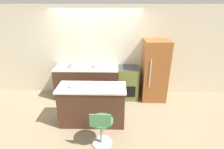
{
  "coord_description": "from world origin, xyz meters",
  "views": [
    {
      "loc": [
        0.58,
        -4.33,
        2.62
      ],
      "look_at": [
        0.48,
        -0.29,
        0.97
      ],
      "focal_mm": 28.0,
      "sensor_mm": 36.0,
      "label": 1
    }
  ],
  "objects_px": {
    "stool_chair": "(101,127)",
    "kettle": "(72,64)",
    "refrigerator": "(154,71)",
    "mixing_bowl": "(95,66)",
    "oven_range": "(128,83)"
  },
  "relations": [
    {
      "from": "refrigerator",
      "to": "kettle",
      "type": "relative_size",
      "value": 7.64
    },
    {
      "from": "stool_chair",
      "to": "mixing_bowl",
      "type": "height_order",
      "value": "mixing_bowl"
    },
    {
      "from": "oven_range",
      "to": "refrigerator",
      "type": "relative_size",
      "value": 0.54
    },
    {
      "from": "oven_range",
      "to": "kettle",
      "type": "height_order",
      "value": "kettle"
    },
    {
      "from": "refrigerator",
      "to": "mixing_bowl",
      "type": "bearing_deg",
      "value": 178.88
    },
    {
      "from": "refrigerator",
      "to": "oven_range",
      "type": "bearing_deg",
      "value": 177.41
    },
    {
      "from": "refrigerator",
      "to": "stool_chair",
      "type": "xyz_separation_m",
      "value": [
        -1.35,
        -1.9,
        -0.46
      ]
    },
    {
      "from": "kettle",
      "to": "refrigerator",
      "type": "bearing_deg",
      "value": -0.81
    },
    {
      "from": "stool_chair",
      "to": "kettle",
      "type": "bearing_deg",
      "value": 116.91
    },
    {
      "from": "kettle",
      "to": "mixing_bowl",
      "type": "height_order",
      "value": "kettle"
    },
    {
      "from": "oven_range",
      "to": "mixing_bowl",
      "type": "xyz_separation_m",
      "value": [
        -0.94,
        -0.0,
        0.51
      ]
    },
    {
      "from": "refrigerator",
      "to": "kettle",
      "type": "bearing_deg",
      "value": 179.19
    },
    {
      "from": "stool_chair",
      "to": "mixing_bowl",
      "type": "bearing_deg",
      "value": 99.48
    },
    {
      "from": "refrigerator",
      "to": "mixing_bowl",
      "type": "relative_size",
      "value": 8.59
    },
    {
      "from": "oven_range",
      "to": "stool_chair",
      "type": "height_order",
      "value": "oven_range"
    }
  ]
}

